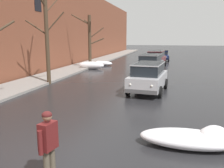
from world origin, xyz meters
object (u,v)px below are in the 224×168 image
object	(u,v)px
bare_tree_second_along_sidewalk	(46,29)
pedestrian_with_coffee	(48,142)
suv_maroon_parked_kerbside_mid	(156,58)
suv_silver_approaching_near_lane	(148,76)
sedan_darkblue_parked_far_down_block	(162,55)
suv_grey_parked_kerbside_close	(151,63)
bare_tree_mid_block	(90,40)

from	to	relation	value
bare_tree_second_along_sidewalk	pedestrian_with_coffee	size ratio (longest dim) A/B	4.20
suv_maroon_parked_kerbside_mid	suv_silver_approaching_near_lane	bearing A→B (deg)	-88.36
suv_maroon_parked_kerbside_mid	pedestrian_with_coffee	xyz separation A→B (m)	(-0.91, -23.82, 0.05)
pedestrian_with_coffee	sedan_darkblue_parked_far_down_block	bearing A→B (deg)	87.62
suv_silver_approaching_near_lane	suv_grey_parked_kerbside_close	world-z (taller)	same
bare_tree_second_along_sidewalk	suv_maroon_parked_kerbside_mid	xyz separation A→B (m)	(6.96, 12.62, -2.94)
suv_grey_parked_kerbside_close	sedan_darkblue_parked_far_down_block	bearing A→B (deg)	87.72
suv_grey_parked_kerbside_close	suv_maroon_parked_kerbside_mid	world-z (taller)	same
suv_silver_approaching_near_lane	suv_maroon_parked_kerbside_mid	bearing A→B (deg)	91.64
suv_grey_parked_kerbside_close	pedestrian_with_coffee	distance (m)	17.99
suv_grey_parked_kerbside_close	bare_tree_mid_block	bearing A→B (deg)	159.74
suv_grey_parked_kerbside_close	sedan_darkblue_parked_far_down_block	world-z (taller)	suv_grey_parked_kerbside_close
bare_tree_mid_block	sedan_darkblue_parked_far_down_block	size ratio (longest dim) A/B	1.41
suv_silver_approaching_near_lane	bare_tree_mid_block	bearing A→B (deg)	125.71
sedan_darkblue_parked_far_down_block	suv_grey_parked_kerbside_close	bearing A→B (deg)	-92.28
suv_silver_approaching_near_lane	sedan_darkblue_parked_far_down_block	size ratio (longest dim) A/B	1.06
bare_tree_mid_block	sedan_darkblue_parked_far_down_block	world-z (taller)	bare_tree_mid_block
suv_maroon_parked_kerbside_mid	sedan_darkblue_parked_far_down_block	distance (m)	7.79
sedan_darkblue_parked_far_down_block	pedestrian_with_coffee	bearing A→B (deg)	-92.38
bare_tree_mid_block	suv_grey_parked_kerbside_close	world-z (taller)	bare_tree_mid_block
sedan_darkblue_parked_far_down_block	bare_tree_mid_block	bearing A→B (deg)	-123.42
bare_tree_second_along_sidewalk	sedan_darkblue_parked_far_down_block	bearing A→B (deg)	70.16
suv_silver_approaching_near_lane	suv_grey_parked_kerbside_close	xyz separation A→B (m)	(-0.53, 7.68, 0.00)
suv_maroon_parked_kerbside_mid	sedan_darkblue_parked_far_down_block	size ratio (longest dim) A/B	1.11
bare_tree_second_along_sidewalk	bare_tree_mid_block	world-z (taller)	bare_tree_second_along_sidewalk
bare_tree_second_along_sidewalk	bare_tree_mid_block	bearing A→B (deg)	89.86
bare_tree_mid_block	sedan_darkblue_parked_far_down_block	distance (m)	13.52
suv_grey_parked_kerbside_close	pedestrian_with_coffee	size ratio (longest dim) A/B	2.74
bare_tree_mid_block	bare_tree_second_along_sidewalk	bearing A→B (deg)	-90.14
bare_tree_mid_block	pedestrian_with_coffee	world-z (taller)	bare_tree_mid_block
suv_maroon_parked_kerbside_mid	pedestrian_with_coffee	size ratio (longest dim) A/B	2.63
suv_silver_approaching_near_lane	pedestrian_with_coffee	bearing A→B (deg)	-97.21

